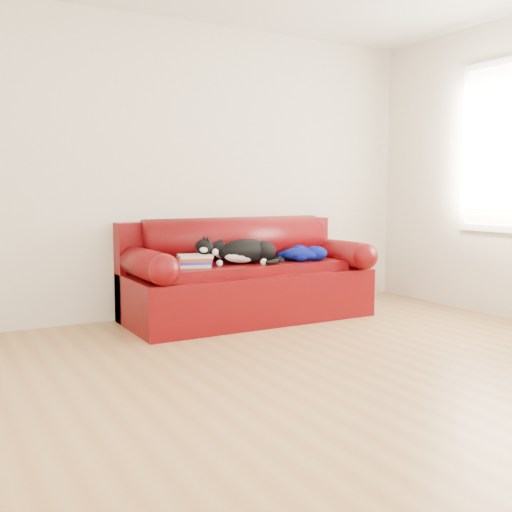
# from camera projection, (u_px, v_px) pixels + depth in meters

# --- Properties ---
(ground) EXTENTS (4.50, 4.50, 0.00)m
(ground) POSITION_uv_depth(u_px,v_px,m) (325.00, 366.00, 3.83)
(ground) COLOR olive
(ground) RESTS_ON ground
(room_shell) EXTENTS (4.52, 4.02, 2.61)m
(room_shell) POSITION_uv_depth(u_px,v_px,m) (343.00, 102.00, 3.72)
(room_shell) COLOR beige
(room_shell) RESTS_ON ground
(sofa_base) EXTENTS (2.10, 0.90, 0.50)m
(sofa_base) POSITION_uv_depth(u_px,v_px,m) (248.00, 292.00, 5.22)
(sofa_base) COLOR #3E0208
(sofa_base) RESTS_ON ground
(sofa_back) EXTENTS (2.10, 1.01, 0.88)m
(sofa_back) POSITION_uv_depth(u_px,v_px,m) (235.00, 255.00, 5.40)
(sofa_back) COLOR #3E0208
(sofa_back) RESTS_ON ground
(book_stack) EXTENTS (0.35, 0.31, 0.10)m
(book_stack) POSITION_uv_depth(u_px,v_px,m) (194.00, 261.00, 4.86)
(book_stack) COLOR beige
(book_stack) RESTS_ON sofa_base
(cat) EXTENTS (0.69, 0.46, 0.26)m
(cat) POSITION_uv_depth(u_px,v_px,m) (245.00, 252.00, 5.07)
(cat) COLOR black
(cat) RESTS_ON sofa_base
(blanket) EXTENTS (0.44, 0.41, 0.13)m
(blanket) POSITION_uv_depth(u_px,v_px,m) (301.00, 254.00, 5.33)
(blanket) COLOR #020641
(blanket) RESTS_ON sofa_base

